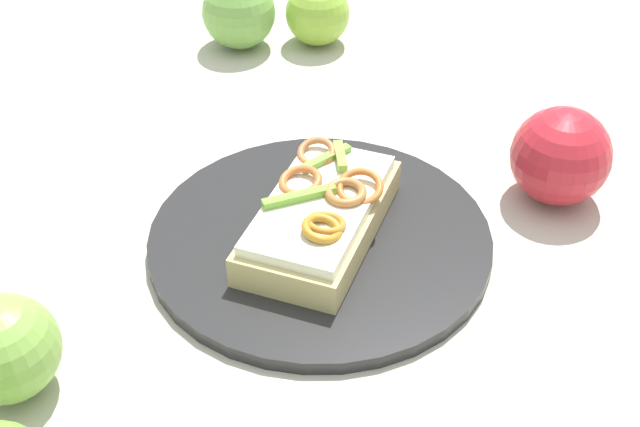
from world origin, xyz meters
name	(u,v)px	position (x,y,z in m)	size (l,w,h in m)	color
ground_plane	(320,244)	(0.00, 0.00, 0.00)	(2.00, 2.00, 0.00)	#B8B59E
plate	(320,239)	(0.00, 0.00, 0.01)	(0.27, 0.27, 0.01)	#242424
sandwich	(321,214)	(0.00, 0.00, 0.03)	(0.15, 0.18, 0.05)	tan
apple_0	(318,13)	(-0.27, 0.22, 0.04)	(0.07, 0.07, 0.07)	#8ABA38
apple_1	(239,12)	(-0.32, 0.15, 0.04)	(0.08, 0.08, 0.08)	#71A947
apple_2	(4,348)	(-0.02, -0.25, 0.04)	(0.07, 0.07, 0.07)	#7CAE45
apple_3	(561,156)	(0.08, 0.19, 0.04)	(0.08, 0.08, 0.08)	red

